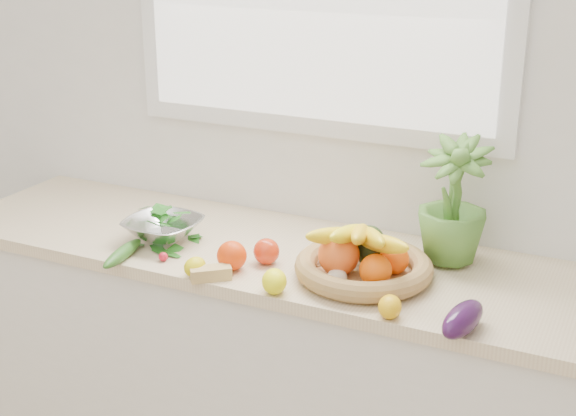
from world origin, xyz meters
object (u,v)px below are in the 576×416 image
at_px(eggplant, 463,319).
at_px(cucumber, 123,253).
at_px(fruit_basket, 363,260).
at_px(apple, 266,251).
at_px(colander_with_spinach, 163,223).
at_px(potted_herb, 453,199).

xyz_separation_m(eggplant, cucumber, (-1.03, 0.01, -0.02)).
bearing_deg(fruit_basket, apple, -174.28).
bearing_deg(colander_with_spinach, apple, -1.94).
height_order(apple, potted_herb, potted_herb).
bearing_deg(potted_herb, fruit_basket, -132.54).
height_order(cucumber, potted_herb, potted_herb).
bearing_deg(cucumber, fruit_basket, 15.34).
relative_size(cucumber, fruit_basket, 0.46).
height_order(apple, eggplant, apple).
bearing_deg(colander_with_spinach, fruit_basket, 1.43).
distance_m(apple, eggplant, 0.65).
relative_size(apple, cucumber, 0.35).
bearing_deg(apple, colander_with_spinach, 178.06).
xyz_separation_m(potted_herb, fruit_basket, (-0.20, -0.21, -0.14)).
distance_m(eggplant, fruit_basket, 0.39).
bearing_deg(apple, potted_herb, 26.39).
height_order(apple, fruit_basket, fruit_basket).
height_order(eggplant, colander_with_spinach, colander_with_spinach).
bearing_deg(eggplant, apple, 165.16).
bearing_deg(fruit_basket, eggplant, -30.16).
distance_m(fruit_basket, colander_with_spinach, 0.67).
height_order(cucumber, colander_with_spinach, colander_with_spinach).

